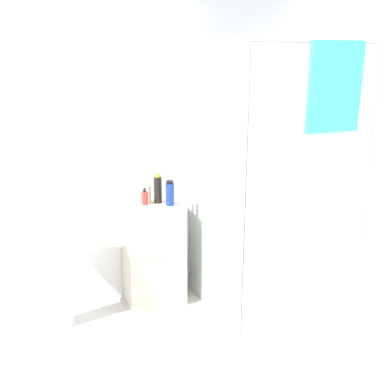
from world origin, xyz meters
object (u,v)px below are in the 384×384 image
Objects in this scene: shampoo_bottle_tall_black at (158,189)px; lotion_bottle_white at (148,193)px; soap_dispenser at (145,198)px; sink at (56,250)px; shampoo_bottle_blue at (170,193)px.

shampoo_bottle_tall_black is 0.09m from lotion_bottle_white.
lotion_bottle_white is (-0.07, 0.05, -0.05)m from shampoo_bottle_tall_black.
lotion_bottle_white reaches higher than soap_dispenser.
sink is 0.89m from shampoo_bottle_tall_black.
shampoo_bottle_tall_black is 0.12m from shampoo_bottle_blue.
lotion_bottle_white reaches higher than sink.
sink is 0.83m from lotion_bottle_white.
lotion_bottle_white is at bearing 133.69° from shampoo_bottle_blue.
sink is 7.29× the size of soap_dispenser.
lotion_bottle_white is (-0.14, 0.14, -0.03)m from shampoo_bottle_blue.
sink and soap_dispenser have the same top height.
shampoo_bottle_tall_black is (0.81, 0.12, 0.35)m from sink.
soap_dispenser is at bearing 156.23° from shampoo_bottle_blue.
shampoo_bottle_tall_black is at bearing 127.52° from shampoo_bottle_blue.
soap_dispenser is at bearing -126.39° from lotion_bottle_white.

